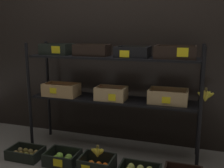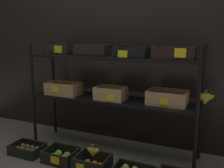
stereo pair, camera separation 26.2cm
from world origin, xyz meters
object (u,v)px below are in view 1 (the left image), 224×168
crate_ground_apple_green (62,159)px  crate_ground_tangerine (97,166)px  display_rack (115,76)px  crate_ground_kiwi (26,154)px  banana_bunch_loose (98,152)px

crate_ground_apple_green → crate_ground_tangerine: bearing=-4.8°
display_rack → crate_ground_apple_green: 0.94m
display_rack → crate_ground_kiwi: 1.18m
display_rack → crate_ground_apple_green: bearing=-135.2°
crate_ground_kiwi → banana_bunch_loose: (0.78, -0.02, 0.15)m
display_rack → banana_bunch_loose: (-0.03, -0.43, -0.61)m
crate_ground_apple_green → crate_ground_tangerine: (0.36, -0.03, 0.00)m
crate_ground_tangerine → crate_ground_kiwi: bearing=178.4°
display_rack → banana_bunch_loose: size_ratio=13.64×
banana_bunch_loose → crate_ground_kiwi: bearing=178.3°
crate_ground_apple_green → crate_ground_tangerine: 0.37m
crate_ground_kiwi → crate_ground_tangerine: bearing=-1.6°
crate_ground_apple_green → banana_bunch_loose: (0.37, -0.03, 0.14)m
crate_ground_apple_green → banana_bunch_loose: 0.40m
crate_ground_kiwi → banana_bunch_loose: bearing=-1.7°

